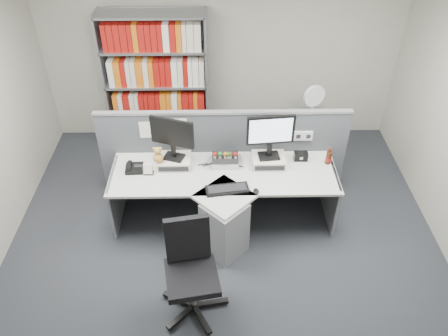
{
  "coord_description": "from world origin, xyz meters",
  "views": [
    {
      "loc": [
        -0.06,
        -3.24,
        3.99
      ],
      "look_at": [
        0.0,
        0.65,
        0.92
      ],
      "focal_mm": 36.48,
      "sensor_mm": 36.0,
      "label": 1
    }
  ],
  "objects_px": {
    "desk_phone": "(134,168)",
    "desk_calendar": "(148,170)",
    "cola_bottle": "(329,158)",
    "monitor_right": "(271,133)",
    "speaker": "(301,156)",
    "desk": "(224,203)",
    "monitor_left": "(172,135)",
    "mouse": "(256,191)",
    "desk_fan": "(314,98)",
    "shelving_unit": "(157,86)",
    "office_chair": "(191,267)",
    "keyboard": "(227,189)",
    "filing_cabinet": "(308,140)",
    "desktop_pc": "(225,160)"
  },
  "relations": [
    {
      "from": "mouse",
      "to": "desk_fan",
      "type": "relative_size",
      "value": 0.2
    },
    {
      "from": "desk",
      "to": "monitor_left",
      "type": "bearing_deg",
      "value": 146.22
    },
    {
      "from": "desk_phone",
      "to": "office_chair",
      "type": "relative_size",
      "value": 0.2
    },
    {
      "from": "desk_phone",
      "to": "office_chair",
      "type": "bearing_deg",
      "value": -61.68
    },
    {
      "from": "desk_calendar",
      "to": "monitor_left",
      "type": "bearing_deg",
      "value": 30.0
    },
    {
      "from": "mouse",
      "to": "desk_fan",
      "type": "bearing_deg",
      "value": 60.8
    },
    {
      "from": "monitor_right",
      "to": "filing_cabinet",
      "type": "height_order",
      "value": "monitor_right"
    },
    {
      "from": "desk_fan",
      "to": "desktop_pc",
      "type": "bearing_deg",
      "value": -139.96
    },
    {
      "from": "shelving_unit",
      "to": "office_chair",
      "type": "bearing_deg",
      "value": -78.84
    },
    {
      "from": "filing_cabinet",
      "to": "desk",
      "type": "bearing_deg",
      "value": -130.61
    },
    {
      "from": "desktop_pc",
      "to": "office_chair",
      "type": "relative_size",
      "value": 0.3
    },
    {
      "from": "desk_phone",
      "to": "desk_fan",
      "type": "xyz_separation_m",
      "value": [
        2.23,
        1.12,
        0.26
      ]
    },
    {
      "from": "cola_bottle",
      "to": "filing_cabinet",
      "type": "distance_m",
      "value": 1.12
    },
    {
      "from": "filing_cabinet",
      "to": "desk_fan",
      "type": "bearing_deg",
      "value": -90.0
    },
    {
      "from": "monitor_right",
      "to": "cola_bottle",
      "type": "relative_size",
      "value": 2.49
    },
    {
      "from": "mouse",
      "to": "filing_cabinet",
      "type": "distance_m",
      "value": 1.8
    },
    {
      "from": "monitor_left",
      "to": "monitor_right",
      "type": "relative_size",
      "value": 0.95
    },
    {
      "from": "desk_calendar",
      "to": "filing_cabinet",
      "type": "distance_m",
      "value": 2.41
    },
    {
      "from": "speaker",
      "to": "office_chair",
      "type": "relative_size",
      "value": 0.16
    },
    {
      "from": "monitor_right",
      "to": "office_chair",
      "type": "bearing_deg",
      "value": -121.85
    },
    {
      "from": "keyboard",
      "to": "desk_fan",
      "type": "height_order",
      "value": "desk_fan"
    },
    {
      "from": "desk",
      "to": "desk_calendar",
      "type": "bearing_deg",
      "value": 165.71
    },
    {
      "from": "keyboard",
      "to": "desk_calendar",
      "type": "distance_m",
      "value": 0.94
    },
    {
      "from": "filing_cabinet",
      "to": "speaker",
      "type": "bearing_deg",
      "value": -106.77
    },
    {
      "from": "desktop_pc",
      "to": "desk_calendar",
      "type": "xyz_separation_m",
      "value": [
        -0.88,
        -0.19,
        0.02
      ]
    },
    {
      "from": "monitor_right",
      "to": "mouse",
      "type": "height_order",
      "value": "monitor_right"
    },
    {
      "from": "monitor_left",
      "to": "office_chair",
      "type": "bearing_deg",
      "value": -80.33
    },
    {
      "from": "desktop_pc",
      "to": "mouse",
      "type": "height_order",
      "value": "desktop_pc"
    },
    {
      "from": "keyboard",
      "to": "office_chair",
      "type": "xyz_separation_m",
      "value": [
        -0.37,
        -0.92,
        -0.18
      ]
    },
    {
      "from": "desk_phone",
      "to": "filing_cabinet",
      "type": "xyz_separation_m",
      "value": [
        2.23,
        1.12,
        -0.4
      ]
    },
    {
      "from": "desk_fan",
      "to": "monitor_left",
      "type": "bearing_deg",
      "value": -150.2
    },
    {
      "from": "desktop_pc",
      "to": "desk_phone",
      "type": "xyz_separation_m",
      "value": [
        -1.05,
        -0.12,
        -0.01
      ]
    },
    {
      "from": "desk_phone",
      "to": "desk_calendar",
      "type": "distance_m",
      "value": 0.19
    },
    {
      "from": "mouse",
      "to": "shelving_unit",
      "type": "relative_size",
      "value": 0.05
    },
    {
      "from": "monitor_right",
      "to": "speaker",
      "type": "bearing_deg",
      "value": 10.13
    },
    {
      "from": "desk_fan",
      "to": "keyboard",
      "type": "bearing_deg",
      "value": -128.2
    },
    {
      "from": "desk_phone",
      "to": "filing_cabinet",
      "type": "relative_size",
      "value": 0.3
    },
    {
      "from": "desk_calendar",
      "to": "cola_bottle",
      "type": "distance_m",
      "value": 2.09
    },
    {
      "from": "desk_fan",
      "to": "cola_bottle",
      "type": "bearing_deg",
      "value": -88.58
    },
    {
      "from": "monitor_left",
      "to": "desk_calendar",
      "type": "xyz_separation_m",
      "value": [
        -0.29,
        -0.16,
        -0.36
      ]
    },
    {
      "from": "desk",
      "to": "desktop_pc",
      "type": "height_order",
      "value": "desktop_pc"
    },
    {
      "from": "desk_calendar",
      "to": "desk_fan",
      "type": "bearing_deg",
      "value": 29.83
    },
    {
      "from": "monitor_left",
      "to": "desk_fan",
      "type": "distance_m",
      "value": 2.05
    },
    {
      "from": "shelving_unit",
      "to": "desk_calendar",
      "type": "bearing_deg",
      "value": -88.56
    },
    {
      "from": "desk_calendar",
      "to": "mouse",
      "type": "bearing_deg",
      "value": -16.17
    },
    {
      "from": "desk",
      "to": "desk_phone",
      "type": "relative_size",
      "value": 12.55
    },
    {
      "from": "desk_calendar",
      "to": "shelving_unit",
      "type": "bearing_deg",
      "value": 91.44
    },
    {
      "from": "cola_bottle",
      "to": "desk",
      "type": "bearing_deg",
      "value": -162.76
    },
    {
      "from": "desk_phone",
      "to": "filing_cabinet",
      "type": "height_order",
      "value": "desk_phone"
    },
    {
      "from": "speaker",
      "to": "desk_fan",
      "type": "bearing_deg",
      "value": 73.22
    }
  ]
}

